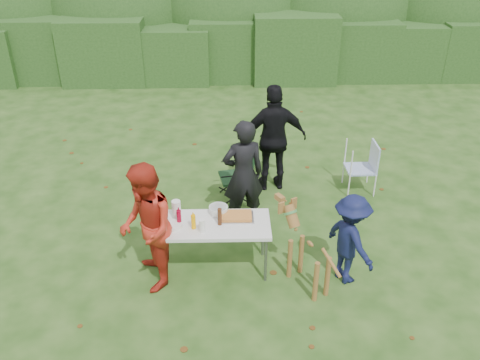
{
  "coord_description": "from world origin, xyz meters",
  "views": [
    {
      "loc": [
        -0.08,
        -5.82,
        4.53
      ],
      "look_at": [
        0.06,
        0.41,
        1.0
      ],
      "focal_mm": 38.0,
      "sensor_mm": 36.0,
      "label": 1
    }
  ],
  "objects_px": {
    "person_black_puffy": "(274,139)",
    "mustard_bottle": "(193,222)",
    "ketchup_bottle": "(179,218)",
    "lawn_chair": "(360,167)",
    "camping_chair": "(236,174)",
    "person_red_jacket": "(147,228)",
    "child": "(350,240)",
    "beer_bottle": "(220,217)",
    "person_cook": "(243,175)",
    "dog": "(309,254)",
    "folding_table": "(214,227)",
    "paper_towel_roll": "(176,210)"
  },
  "relations": [
    {
      "from": "child",
      "to": "beer_bottle",
      "type": "height_order",
      "value": "child"
    },
    {
      "from": "person_black_puffy",
      "to": "child",
      "type": "height_order",
      "value": "person_black_puffy"
    },
    {
      "from": "person_black_puffy",
      "to": "mustard_bottle",
      "type": "xyz_separation_m",
      "value": [
        -1.23,
        -2.31,
        -0.1
      ]
    },
    {
      "from": "beer_bottle",
      "to": "ketchup_bottle",
      "type": "bearing_deg",
      "value": 179.14
    },
    {
      "from": "dog",
      "to": "camping_chair",
      "type": "height_order",
      "value": "dog"
    },
    {
      "from": "person_red_jacket",
      "to": "child",
      "type": "height_order",
      "value": "person_red_jacket"
    },
    {
      "from": "child",
      "to": "folding_table",
      "type": "bearing_deg",
      "value": 53.35
    },
    {
      "from": "person_cook",
      "to": "person_black_puffy",
      "type": "bearing_deg",
      "value": -131.42
    },
    {
      "from": "lawn_chair",
      "to": "ketchup_bottle",
      "type": "distance_m",
      "value": 3.61
    },
    {
      "from": "camping_chair",
      "to": "folding_table",
      "type": "bearing_deg",
      "value": 69.07
    },
    {
      "from": "person_cook",
      "to": "mustard_bottle",
      "type": "bearing_deg",
      "value": 44.97
    },
    {
      "from": "mustard_bottle",
      "to": "ketchup_bottle",
      "type": "xyz_separation_m",
      "value": [
        -0.19,
        0.09,
        0.01
      ]
    },
    {
      "from": "person_cook",
      "to": "paper_towel_roll",
      "type": "distance_m",
      "value": 1.31
    },
    {
      "from": "ketchup_bottle",
      "to": "folding_table",
      "type": "bearing_deg",
      "value": 2.22
    },
    {
      "from": "person_cook",
      "to": "camping_chair",
      "type": "height_order",
      "value": "person_cook"
    },
    {
      "from": "lawn_chair",
      "to": "beer_bottle",
      "type": "height_order",
      "value": "beer_bottle"
    },
    {
      "from": "person_black_puffy",
      "to": "paper_towel_roll",
      "type": "xyz_separation_m",
      "value": [
        -1.47,
        -2.06,
        -0.07
      ]
    },
    {
      "from": "person_red_jacket",
      "to": "paper_towel_roll",
      "type": "bearing_deg",
      "value": 126.51
    },
    {
      "from": "ketchup_bottle",
      "to": "lawn_chair",
      "type": "bearing_deg",
      "value": 35.93
    },
    {
      "from": "person_cook",
      "to": "mustard_bottle",
      "type": "relative_size",
      "value": 8.72
    },
    {
      "from": "folding_table",
      "to": "mustard_bottle",
      "type": "distance_m",
      "value": 0.31
    },
    {
      "from": "person_cook",
      "to": "paper_towel_roll",
      "type": "xyz_separation_m",
      "value": [
        -0.92,
        -0.93,
        -0.0
      ]
    },
    {
      "from": "person_red_jacket",
      "to": "ketchup_bottle",
      "type": "height_order",
      "value": "person_red_jacket"
    },
    {
      "from": "lawn_chair",
      "to": "child",
      "type": "bearing_deg",
      "value": 72.21
    },
    {
      "from": "lawn_chair",
      "to": "mustard_bottle",
      "type": "distance_m",
      "value": 3.51
    },
    {
      "from": "person_red_jacket",
      "to": "dog",
      "type": "xyz_separation_m",
      "value": [
        2.05,
        -0.11,
        -0.35
      ]
    },
    {
      "from": "person_black_puffy",
      "to": "beer_bottle",
      "type": "height_order",
      "value": "person_black_puffy"
    },
    {
      "from": "camping_chair",
      "to": "mustard_bottle",
      "type": "distance_m",
      "value": 2.04
    },
    {
      "from": "dog",
      "to": "beer_bottle",
      "type": "height_order",
      "value": "dog"
    },
    {
      "from": "child",
      "to": "dog",
      "type": "relative_size",
      "value": 1.18
    },
    {
      "from": "beer_bottle",
      "to": "lawn_chair",
      "type": "bearing_deg",
      "value": 41.66
    },
    {
      "from": "folding_table",
      "to": "lawn_chair",
      "type": "distance_m",
      "value": 3.24
    },
    {
      "from": "person_black_puffy",
      "to": "mustard_bottle",
      "type": "relative_size",
      "value": 9.37
    },
    {
      "from": "folding_table",
      "to": "dog",
      "type": "relative_size",
      "value": 1.38
    },
    {
      "from": "folding_table",
      "to": "lawn_chair",
      "type": "bearing_deg",
      "value": 40.32
    },
    {
      "from": "person_red_jacket",
      "to": "camping_chair",
      "type": "bearing_deg",
      "value": 136.14
    },
    {
      "from": "lawn_chair",
      "to": "person_black_puffy",
      "type": "bearing_deg",
      "value": -5.81
    },
    {
      "from": "camping_chair",
      "to": "mustard_bottle",
      "type": "bearing_deg",
      "value": 62.48
    },
    {
      "from": "person_black_puffy",
      "to": "person_cook",
      "type": "bearing_deg",
      "value": 57.04
    },
    {
      "from": "dog",
      "to": "camping_chair",
      "type": "bearing_deg",
      "value": -8.33
    },
    {
      "from": "lawn_chair",
      "to": "ketchup_bottle",
      "type": "bearing_deg",
      "value": 34.65
    },
    {
      "from": "mustard_bottle",
      "to": "camping_chair",
      "type": "bearing_deg",
      "value": 73.3
    },
    {
      "from": "person_black_puffy",
      "to": "dog",
      "type": "relative_size",
      "value": 1.73
    },
    {
      "from": "person_red_jacket",
      "to": "dog",
      "type": "bearing_deg",
      "value": 71.8
    },
    {
      "from": "beer_bottle",
      "to": "camping_chair",
      "type": "bearing_deg",
      "value": 82.6
    },
    {
      "from": "dog",
      "to": "beer_bottle",
      "type": "relative_size",
      "value": 4.52
    },
    {
      "from": "person_cook",
      "to": "child",
      "type": "height_order",
      "value": "person_cook"
    },
    {
      "from": "lawn_chair",
      "to": "camping_chair",
      "type": "bearing_deg",
      "value": 5.84
    },
    {
      "from": "folding_table",
      "to": "person_black_puffy",
      "type": "xyz_separation_m",
      "value": [
        0.98,
        2.21,
        0.25
      ]
    },
    {
      "from": "dog",
      "to": "person_cook",
      "type": "bearing_deg",
      "value": -1.88
    }
  ]
}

